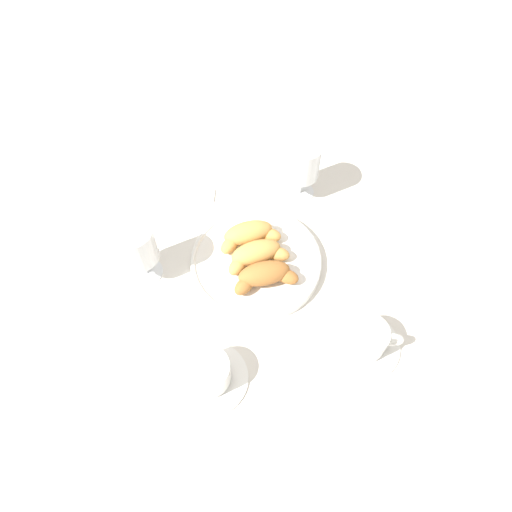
# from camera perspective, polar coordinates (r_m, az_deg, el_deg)

# --- Properties ---
(ground_plane) EXTENTS (2.20, 2.20, 0.00)m
(ground_plane) POSITION_cam_1_polar(r_m,az_deg,el_deg) (0.97, 0.82, -1.33)
(ground_plane) COLOR silver
(pastry_plate) EXTENTS (0.26, 0.26, 0.02)m
(pastry_plate) POSITION_cam_1_polar(r_m,az_deg,el_deg) (0.96, -0.00, -0.59)
(pastry_plate) COLOR white
(pastry_plate) RESTS_ON ground_plane
(croissant_large) EXTENTS (0.12, 0.10, 0.04)m
(croissant_large) POSITION_cam_1_polar(r_m,az_deg,el_deg) (0.96, -0.87, 2.58)
(croissant_large) COLOR #D6994C
(croissant_large) RESTS_ON pastry_plate
(croissant_small) EXTENTS (0.12, 0.10, 0.04)m
(croissant_small) POSITION_cam_1_polar(r_m,az_deg,el_deg) (0.94, 0.06, 0.21)
(croissant_small) COLOR #D6994C
(croissant_small) RESTS_ON pastry_plate
(croissant_extra) EXTENTS (0.13, 0.10, 0.04)m
(croissant_extra) POSITION_cam_1_polar(r_m,az_deg,el_deg) (0.91, 1.02, -2.30)
(croissant_extra) COLOR #AD6B33
(croissant_extra) RESTS_ON pastry_plate
(coffee_cup_near) EXTENTS (0.14, 0.14, 0.06)m
(coffee_cup_near) POSITION_cam_1_polar(r_m,az_deg,el_deg) (0.85, -5.72, -13.69)
(coffee_cup_near) COLOR white
(coffee_cup_near) RESTS_ON ground_plane
(coffee_cup_far) EXTENTS (0.14, 0.14, 0.06)m
(coffee_cup_far) POSITION_cam_1_polar(r_m,az_deg,el_deg) (0.89, 12.85, -9.67)
(coffee_cup_far) COLOR white
(coffee_cup_far) RESTS_ON ground_plane
(juice_glass_left) EXTENTS (0.08, 0.08, 0.14)m
(juice_glass_left) POSITION_cam_1_polar(r_m,az_deg,el_deg) (0.91, -13.99, 1.12)
(juice_glass_left) COLOR white
(juice_glass_left) RESTS_ON ground_plane
(juice_glass_right) EXTENTS (0.08, 0.08, 0.14)m
(juice_glass_right) POSITION_cam_1_polar(r_m,az_deg,el_deg) (1.02, 5.45, 11.00)
(juice_glass_right) COLOR white
(juice_glass_right) RESTS_ON ground_plane
(sugar_packet) EXTENTS (0.05, 0.04, 0.01)m
(sugar_packet) POSITION_cam_1_polar(r_m,az_deg,el_deg) (1.08, -6.29, 7.24)
(sugar_packet) COLOR white
(sugar_packet) RESTS_ON ground_plane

